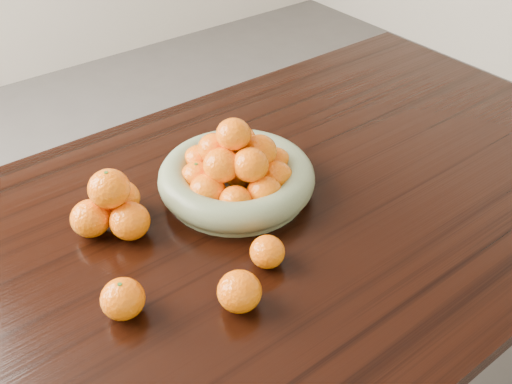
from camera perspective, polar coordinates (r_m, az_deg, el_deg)
dining_table at (r=1.22m, az=-1.85°, el=-6.47°), size 2.00×1.00×0.75m
fruit_bowl at (r=1.21m, az=-1.92°, el=1.90°), size 0.34×0.34×0.18m
orange_pyramid at (r=1.15m, az=-14.15°, el=-1.38°), size 0.15×0.16×0.13m
loose_orange_0 at (r=0.99m, az=-13.18°, el=-10.36°), size 0.08×0.08×0.07m
loose_orange_1 at (r=0.98m, az=-1.68°, el=-9.91°), size 0.08×0.08×0.07m
loose_orange_2 at (r=1.05m, az=1.14°, el=-6.00°), size 0.07×0.07×0.06m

